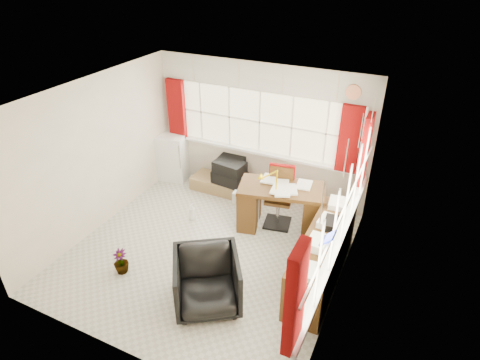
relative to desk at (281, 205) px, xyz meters
The scene contains 20 objects.
ground 1.41m from the desk, 126.22° to the right, with size 4.00×4.00×0.00m, color beige.
room_walls 1.70m from the desk, 126.22° to the right, with size 4.00×4.00×4.00m.
window_back 1.27m from the desk, 132.34° to the left, with size 3.70×0.12×3.60m.
window_right 1.66m from the desk, 43.03° to the right, with size 0.12×3.70×3.60m.
curtains 1.03m from the desk, 48.36° to the right, with size 3.83×3.83×1.15m.
overhead_cabinets 1.82m from the desk, 27.11° to the right, with size 3.98×3.98×0.48m.
desk is the anchor object (origin of this frame).
desk_lamp 0.66m from the desk, 102.72° to the right, with size 0.16×0.14×0.41m.
task_chair 0.23m from the desk, 117.06° to the left, with size 0.51×0.53×1.05m.
office_chair 2.02m from the desk, 97.80° to the right, with size 0.83×0.85×0.78m, color black.
radiator 0.60m from the desk, 165.31° to the right, with size 0.41×0.19×0.60m.
credenza 1.29m from the desk, 43.05° to the right, with size 0.50×2.00×0.85m.
file_tray 1.23m from the desk, 32.17° to the right, with size 0.25×0.32×0.11m, color black.
tv_bench 1.52m from the desk, 154.38° to the left, with size 1.40×0.50×0.25m, color #A07F50.
crt_tv 1.52m from the desk, 148.51° to the left, with size 0.51×0.49×0.45m.
hifi_stack 1.38m from the desk, 154.61° to the left, with size 0.66×0.47×0.44m.
mini_fridge 2.69m from the desk, 164.41° to the left, with size 0.65×0.65×0.95m.
spray_bottle_a 1.55m from the desk, 163.41° to the right, with size 0.12×0.12×0.31m, color white.
spray_bottle_b 1.48m from the desk, 159.85° to the left, with size 0.08×0.08×0.18m, color #98E3DD.
flower_vase 2.65m from the desk, 130.31° to the right, with size 0.22×0.22×0.39m, color black.
Camera 1 is at (2.54, -4.19, 4.13)m, focal length 30.00 mm.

